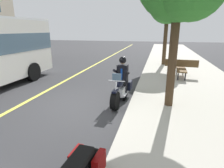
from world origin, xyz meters
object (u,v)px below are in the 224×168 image
(rider_main, at_px, (122,75))
(bench_sidewalk, at_px, (181,67))
(street_tree_curbside, at_px, (169,7))
(motorcycle_main, at_px, (121,90))

(rider_main, xyz_separation_m, bench_sidewalk, (-3.95, 2.61, -0.32))
(bench_sidewalk, height_order, street_tree_curbside, street_tree_curbside)
(rider_main, distance_m, street_tree_curbside, 8.47)
(bench_sidewalk, xyz_separation_m, street_tree_curbside, (-3.67, -0.81, 3.56))
(motorcycle_main, height_order, rider_main, rider_main)
(bench_sidewalk, bearing_deg, street_tree_curbside, -167.57)
(motorcycle_main, bearing_deg, street_tree_curbside, 166.94)
(rider_main, distance_m, bench_sidewalk, 4.75)
(motorcycle_main, relative_size, rider_main, 1.27)
(motorcycle_main, relative_size, bench_sidewalk, 1.22)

